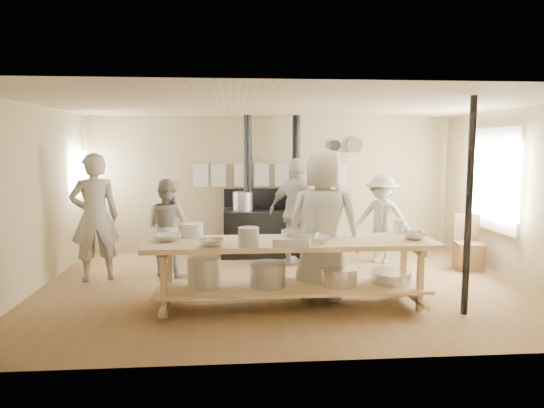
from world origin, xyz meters
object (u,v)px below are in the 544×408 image
(cook_right, at_px, (298,212))
(stove, at_px, (272,227))
(prep_table, at_px, (291,266))
(cook_far_left, at_px, (95,217))
(cook_left, at_px, (168,227))
(chair, at_px, (468,253))
(roasting_pan, at_px, (292,242))
(cook_center, at_px, (323,225))
(cook_by_window, at_px, (382,219))

(cook_right, bearing_deg, stove, -33.30)
(prep_table, height_order, cook_far_left, cook_far_left)
(cook_left, distance_m, cook_right, 2.17)
(chair, bearing_deg, cook_right, -178.75)
(cook_far_left, bearing_deg, prep_table, 132.76)
(stove, bearing_deg, roasting_pan, -90.45)
(stove, relative_size, cook_center, 1.30)
(cook_center, bearing_deg, chair, -133.93)
(cook_right, relative_size, cook_by_window, 1.18)
(cook_left, bearing_deg, cook_center, 175.89)
(prep_table, distance_m, cook_left, 2.44)
(prep_table, xyz_separation_m, chair, (3.16, 1.66, -0.26))
(cook_left, bearing_deg, roasting_pan, 158.53)
(chair, distance_m, roasting_pan, 3.81)
(cook_far_left, bearing_deg, cook_right, 172.36)
(cook_by_window, bearing_deg, cook_center, -98.26)
(cook_center, height_order, roasting_pan, cook_center)
(cook_right, bearing_deg, cook_center, 126.49)
(cook_by_window, bearing_deg, prep_table, -102.07)
(cook_far_left, height_order, roasting_pan, cook_far_left)
(cook_left, bearing_deg, prep_table, 164.03)
(stove, xyz_separation_m, cook_left, (-1.75, -1.33, 0.24))
(chair, bearing_deg, roasting_pan, -137.13)
(cook_far_left, height_order, cook_by_window, cook_far_left)
(cook_right, relative_size, roasting_pan, 4.30)
(prep_table, relative_size, roasting_pan, 8.41)
(cook_center, relative_size, roasting_pan, 4.66)
(cook_far_left, xyz_separation_m, cook_left, (1.05, 0.22, -0.20))
(cook_by_window, relative_size, roasting_pan, 3.63)
(roasting_pan, bearing_deg, stove, 89.55)
(cook_by_window, xyz_separation_m, chair, (1.31, -0.56, -0.51))
(cook_left, relative_size, cook_right, 0.83)
(cook_center, xyz_separation_m, cook_by_window, (1.40, 1.93, -0.22))
(stove, bearing_deg, cook_right, -67.17)
(cook_right, bearing_deg, cook_left, 45.76)
(chair, relative_size, roasting_pan, 2.10)
(chair, bearing_deg, stove, 167.64)
(stove, xyz_separation_m, cook_center, (0.46, -2.72, 0.48))
(cook_far_left, distance_m, cook_center, 3.45)
(prep_table, bearing_deg, cook_right, 80.07)
(cook_center, xyz_separation_m, chair, (2.70, 1.36, -0.73))
(cook_right, bearing_deg, roasting_pan, 114.70)
(cook_far_left, distance_m, cook_right, 3.24)
(cook_far_left, relative_size, roasting_pan, 4.51)
(prep_table, height_order, cook_right, cook_right)
(cook_right, relative_size, chair, 2.05)
(cook_center, distance_m, chair, 3.12)
(chair, bearing_deg, cook_far_left, -167.28)
(prep_table, distance_m, cook_by_window, 2.91)
(cook_center, bearing_deg, prep_table, 52.80)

